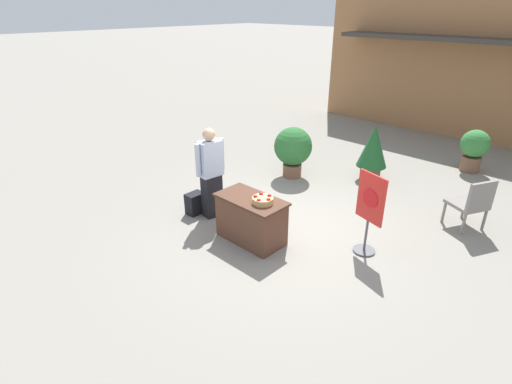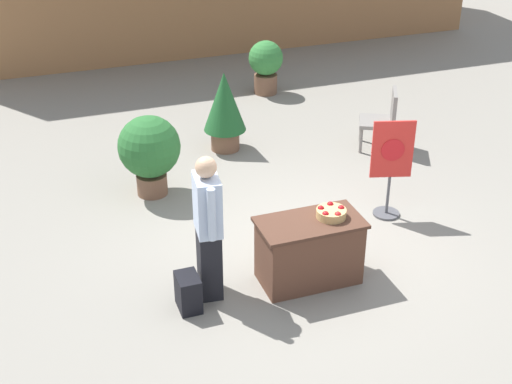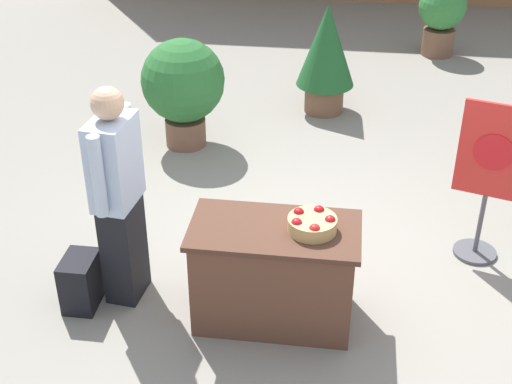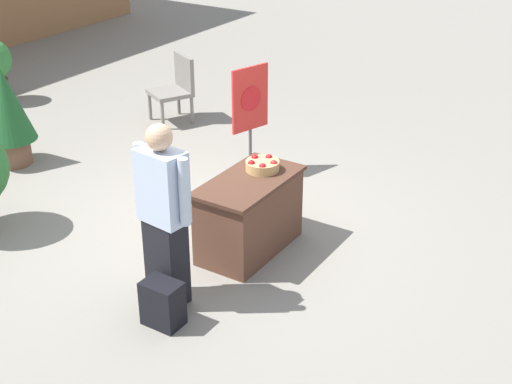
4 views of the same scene
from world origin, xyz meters
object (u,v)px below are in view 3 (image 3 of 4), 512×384
(display_table, at_px, (274,273))
(potted_plant_far_right, at_px, (442,14))
(potted_plant_near_right, at_px, (326,53))
(backpack, at_px, (81,282))
(potted_plant_far_left, at_px, (183,85))
(person_visitor, at_px, (118,196))
(apple_basket, at_px, (312,223))
(poster_board, at_px, (489,178))

(display_table, bearing_deg, potted_plant_far_right, 74.28)
(display_table, relative_size, potted_plant_near_right, 0.93)
(backpack, bearing_deg, potted_plant_far_left, 85.95)
(potted_plant_near_right, height_order, potted_plant_far_left, potted_plant_near_right)
(person_visitor, relative_size, potted_plant_near_right, 1.33)
(display_table, bearing_deg, backpack, -177.91)
(apple_basket, relative_size, poster_board, 0.25)
(display_table, xyz_separation_m, apple_basket, (0.26, 0.00, 0.45))
(person_visitor, height_order, poster_board, person_visitor)
(apple_basket, height_order, person_visitor, person_visitor)
(apple_basket, height_order, backpack, apple_basket)
(backpack, distance_m, potted_plant_far_right, 6.74)
(apple_basket, xyz_separation_m, potted_plant_far_left, (-1.52, 2.68, -0.16))
(apple_basket, relative_size, potted_plant_near_right, 0.26)
(apple_basket, xyz_separation_m, potted_plant_near_right, (-0.09, 3.75, -0.13))
(display_table, relative_size, apple_basket, 3.51)
(backpack, relative_size, potted_plant_far_right, 0.41)
(person_visitor, xyz_separation_m, backpack, (-0.30, -0.18, -0.67))
(apple_basket, distance_m, poster_board, 1.69)
(potted_plant_far_left, bearing_deg, poster_board, -30.11)
(apple_basket, distance_m, potted_plant_far_right, 6.08)
(backpack, distance_m, potted_plant_near_right, 4.17)
(potted_plant_far_left, relative_size, potted_plant_far_right, 1.15)
(potted_plant_near_right, bearing_deg, potted_plant_far_left, -143.12)
(potted_plant_far_left, height_order, potted_plant_far_right, potted_plant_far_left)
(apple_basket, distance_m, potted_plant_near_right, 3.75)
(person_visitor, relative_size, poster_board, 1.26)
(person_visitor, xyz_separation_m, potted_plant_far_left, (-0.11, 2.55, -0.19))
(potted_plant_far_left, bearing_deg, apple_basket, -60.38)
(backpack, height_order, potted_plant_far_left, potted_plant_far_left)
(potted_plant_near_right, distance_m, potted_plant_far_left, 1.79)
(backpack, relative_size, poster_board, 0.31)
(potted_plant_far_left, xyz_separation_m, potted_plant_far_right, (2.93, 3.23, -0.10))
(poster_board, bearing_deg, potted_plant_far_right, -164.12)
(display_table, height_order, potted_plant_near_right, potted_plant_near_right)
(backpack, bearing_deg, apple_basket, 1.93)
(apple_basket, bearing_deg, potted_plant_near_right, 91.33)
(apple_basket, bearing_deg, person_visitor, 175.04)
(potted_plant_far_right, bearing_deg, backpack, -117.63)
(display_table, bearing_deg, person_visitor, 173.72)
(backpack, height_order, poster_board, poster_board)
(apple_basket, distance_m, potted_plant_far_left, 3.08)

